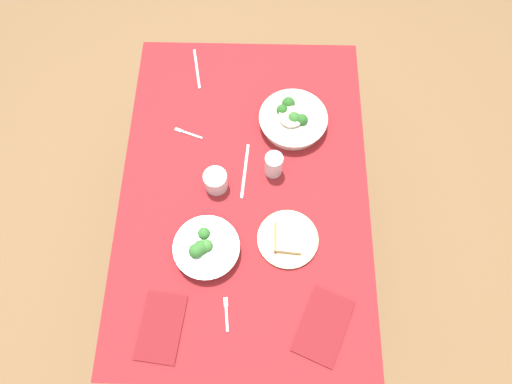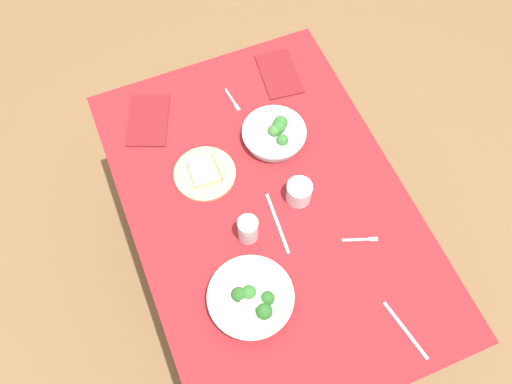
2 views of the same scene
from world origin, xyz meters
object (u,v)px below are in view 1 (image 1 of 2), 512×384
Objects in this scene: water_glass_center at (274,165)px; table_knife_right at (245,171)px; broccoli_bowl_near at (206,248)px; napkin_folded_upper at (323,326)px; bread_side_plate at (288,239)px; broccoli_bowl_far at (293,119)px; fork_by_near_bowl at (187,133)px; table_knife_left at (197,69)px; napkin_folded_lower at (161,327)px; fork_by_far_bowl at (226,312)px; water_glass_side at (216,181)px.

table_knife_right is (0.00, -0.10, -0.05)m from water_glass_center.
broccoli_bowl_near is 0.45m from napkin_folded_upper.
broccoli_bowl_far is at bearing 177.41° from bread_side_plate.
table_knife_left is at bearing -72.69° from fork_by_near_bowl.
broccoli_bowl_far is 2.33× the size of fork_by_near_bowl.
napkin_folded_upper is at bearing 14.97° from table_knife_left.
broccoli_bowl_near is 0.27m from bread_side_plate.
table_knife_left is (-0.75, -0.09, -0.03)m from broccoli_bowl_near.
broccoli_bowl_far reaches higher than table_knife_right.
table_knife_left is at bearing -150.72° from table_knife_right.
broccoli_bowl_near is at bearing 153.42° from napkin_folded_lower.
bread_side_plate is at bearing 16.43° from table_knife_left.
fork_by_near_bowl is at bearing -114.80° from water_glass_center.
water_glass_center is (0.20, -0.07, 0.02)m from broccoli_bowl_far.
broccoli_bowl_near is 0.76m from table_knife_left.
fork_by_far_bowl is 0.54× the size of table_knife_left.
fork_by_near_bowl is 0.50× the size of napkin_folded_upper.
bread_side_plate is 0.79m from table_knife_left.
broccoli_bowl_near is 1.04× the size of napkin_folded_lower.
broccoli_bowl_far is 0.21m from water_glass_center.
napkin_folded_upper reaches higher than fork_by_far_bowl.
fork_by_far_bowl is 0.68m from fork_by_near_bowl.
table_knife_left and table_knife_right have the same top height.
broccoli_bowl_near is at bearing -121.85° from napkin_folded_upper.
water_glass_side reaches higher than fork_by_near_bowl.
table_knife_right is at bearing -149.29° from bread_side_plate.
napkin_folded_lower is at bearing 108.06° from fork_by_near_bowl.
water_glass_side is at bearing -142.80° from napkin_folded_upper.
table_knife_left is (-0.71, -0.36, -0.01)m from bread_side_plate.
broccoli_bowl_far is at bearing -173.05° from napkin_folded_upper.
napkin_folded_upper reaches higher than fork_by_near_bowl.
bread_side_plate is 0.27m from water_glass_center.
table_knife_right is (0.20, -0.17, -0.03)m from broccoli_bowl_far.
water_glass_side is 0.45m from fork_by_far_bowl.
broccoli_bowl_far is 0.46m from table_knife_left.
bread_side_plate is 0.30m from table_knife_right.
broccoli_bowl_far reaches higher than table_knife_left.
water_glass_side reaches higher than bread_side_plate.
table_knife_left is at bearing -123.25° from broccoli_bowl_far.
fork_by_near_bowl is (-0.21, -0.12, -0.04)m from water_glass_side.
water_glass_center is (-0.30, 0.22, 0.02)m from broccoli_bowl_near.
water_glass_center is at bearing 147.95° from napkin_folded_lower.
bread_side_plate is 0.49m from napkin_folded_lower.
broccoli_bowl_far is at bearing -23.02° from fork_by_far_bowl.
napkin_folded_lower is (0.70, -0.02, 0.00)m from fork_by_near_bowl.
napkin_folded_upper is 0.51m from napkin_folded_lower.
napkin_folded_upper is at bearing 37.20° from water_glass_side.
broccoli_bowl_far reaches higher than fork_by_near_bowl.
broccoli_bowl_near is 0.28m from napkin_folded_lower.
bread_side_plate is at bearing 152.40° from fork_by_near_bowl.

